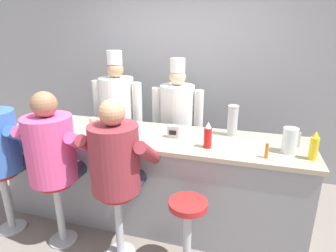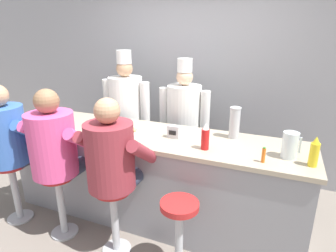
# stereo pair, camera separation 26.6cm
# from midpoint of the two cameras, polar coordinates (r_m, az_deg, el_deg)

# --- Properties ---
(ground_plane) EXTENTS (20.00, 20.00, 0.00)m
(ground_plane) POSITION_cam_midpoint_polar(r_m,az_deg,el_deg) (3.00, -3.86, -21.54)
(ground_plane) COLOR slate
(wall_back) EXTENTS (10.00, 0.06, 2.70)m
(wall_back) POSITION_cam_midpoint_polar(r_m,az_deg,el_deg) (3.96, 7.02, 10.01)
(wall_back) COLOR #99999E
(wall_back) RESTS_ON ground_plane
(diner_counter) EXTENTS (3.07, 0.75, 0.96)m
(diner_counter) POSITION_cam_midpoint_polar(r_m,az_deg,el_deg) (3.00, -0.87, -10.24)
(diner_counter) COLOR gray
(diner_counter) RESTS_ON ground_plane
(ketchup_bottle_red) EXTENTS (0.07, 0.07, 0.24)m
(ketchup_bottle_red) POSITION_cam_midpoint_polar(r_m,az_deg,el_deg) (2.45, 10.68, -2.30)
(ketchup_bottle_red) COLOR red
(ketchup_bottle_red) RESTS_ON diner_counter
(mustard_bottle_yellow) EXTENTS (0.07, 0.07, 0.24)m
(mustard_bottle_yellow) POSITION_cam_midpoint_polar(r_m,az_deg,el_deg) (2.44, 30.43, -4.73)
(mustard_bottle_yellow) COLOR yellow
(mustard_bottle_yellow) RESTS_ON diner_counter
(hot_sauce_bottle_orange) EXTENTS (0.03, 0.03, 0.13)m
(hot_sauce_bottle_orange) POSITION_cam_midpoint_polar(r_m,az_deg,el_deg) (2.35, 21.97, -5.58)
(hot_sauce_bottle_orange) COLOR orange
(hot_sauce_bottle_orange) RESTS_ON diner_counter
(water_pitcher_clear) EXTENTS (0.14, 0.12, 0.22)m
(water_pitcher_clear) POSITION_cam_midpoint_polar(r_m,az_deg,el_deg) (2.50, 26.40, -3.59)
(water_pitcher_clear) COLOR silver
(water_pitcher_clear) RESTS_ON diner_counter
(breakfast_plate) EXTENTS (0.28, 0.28, 0.05)m
(breakfast_plate) POSITION_cam_midpoint_polar(r_m,az_deg,el_deg) (2.84, -4.83, -1.10)
(breakfast_plate) COLOR white
(breakfast_plate) RESTS_ON diner_counter
(cereal_bowl) EXTENTS (0.16, 0.16, 0.05)m
(cereal_bowl) POSITION_cam_midpoint_polar(r_m,az_deg,el_deg) (3.30, -23.34, 0.37)
(cereal_bowl) COLOR white
(cereal_bowl) RESTS_ON diner_counter
(coffee_mug_tan) EXTENTS (0.13, 0.08, 0.09)m
(coffee_mug_tan) POSITION_cam_midpoint_polar(r_m,az_deg,el_deg) (3.18, -11.54, 1.29)
(coffee_mug_tan) COLOR beige
(coffee_mug_tan) RESTS_ON diner_counter
(cup_stack_steel) EXTENTS (0.10, 0.10, 0.30)m
(cup_stack_steel) POSITION_cam_midpoint_polar(r_m,az_deg,el_deg) (2.76, 16.09, 0.61)
(cup_stack_steel) COLOR #B7BABF
(cup_stack_steel) RESTS_ON diner_counter
(napkin_dispenser_chrome) EXTENTS (0.12, 0.07, 0.12)m
(napkin_dispenser_chrome) POSITION_cam_midpoint_polar(r_m,az_deg,el_deg) (2.69, 4.00, -1.21)
(napkin_dispenser_chrome) COLOR silver
(napkin_dispenser_chrome) RESTS_ON diner_counter
(diner_seated_blue) EXTENTS (0.63, 0.62, 1.47)m
(diner_seated_blue) POSITION_cam_midpoint_polar(r_m,az_deg,el_deg) (3.16, -27.65, -2.23)
(diner_seated_blue) COLOR #B2B5BA
(diner_seated_blue) RESTS_ON ground_plane
(diner_seated_pink) EXTENTS (0.63, 0.62, 1.47)m
(diner_seated_pink) POSITION_cam_midpoint_polar(r_m,az_deg,el_deg) (2.73, -19.24, -4.11)
(diner_seated_pink) COLOR #B2B5BA
(diner_seated_pink) RESTS_ON ground_plane
(diner_seated_maroon) EXTENTS (0.61, 0.60, 1.45)m
(diner_seated_maroon) POSITION_cam_midpoint_polar(r_m,az_deg,el_deg) (2.39, -8.02, -6.77)
(diner_seated_maroon) COLOR #B2B5BA
(diner_seated_maroon) RESTS_ON ground_plane
(empty_stool_round) EXTENTS (0.31, 0.31, 0.67)m
(empty_stool_round) POSITION_cam_midpoint_polar(r_m,az_deg,el_deg) (2.40, 5.66, -19.72)
(empty_stool_round) COLOR #B2B5BA
(empty_stool_round) RESTS_ON ground_plane
(cook_in_whites_near) EXTENTS (0.67, 0.43, 1.72)m
(cook_in_whites_near) POSITION_cam_midpoint_polar(r_m,az_deg,el_deg) (3.70, -6.40, 3.02)
(cook_in_whites_near) COLOR #232328
(cook_in_whites_near) RESTS_ON ground_plane
(cook_in_whites_far) EXTENTS (0.64, 0.41, 1.64)m
(cook_in_whites_far) POSITION_cam_midpoint_polar(r_m,az_deg,el_deg) (3.46, 5.43, 1.22)
(cook_in_whites_far) COLOR #232328
(cook_in_whites_far) RESTS_ON ground_plane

